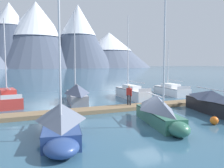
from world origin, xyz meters
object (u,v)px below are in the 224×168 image
Objects in this scene: sailboat_mid_dock_starboard at (159,111)px; sailboat_end_of_dock at (168,90)px; sailboat_nearest_berth at (7,98)px; sailboat_outer_slip at (217,103)px; sailboat_far_berth at (130,92)px; sailboat_second_berth at (61,122)px; mooring_buoy_channel_marker at (214,121)px; person_on_dock at (129,94)px; sailboat_mid_dock_port at (76,93)px.

sailboat_mid_dock_starboard is 15.06m from sailboat_end_of_dock.
sailboat_outer_slip is (14.70, -10.90, 0.24)m from sailboat_nearest_berth.
sailboat_far_berth is at bearing -4.71° from sailboat_nearest_berth.
mooring_buoy_channel_marker is (9.30, -1.48, -0.53)m from sailboat_second_berth.
sailboat_nearest_berth reaches higher than mooring_buoy_channel_marker.
sailboat_mid_dock_starboard reaches higher than person_on_dock.
sailboat_outer_slip reaches higher than sailboat_end_of_dock.
mooring_buoy_channel_marker is (5.85, -11.69, -0.64)m from sailboat_mid_dock_port.
sailboat_mid_dock_starboard is 3.54m from mooring_buoy_channel_marker.
sailboat_end_of_dock is (18.59, 0.08, -0.03)m from sailboat_nearest_berth.
sailboat_end_of_dock is at bearing 50.41° from sailboat_mid_dock_starboard.
sailboat_second_berth is 4.23× the size of person_on_dock.
sailboat_second_berth is at bearing -76.22° from sailboat_nearest_berth.
sailboat_nearest_berth is at bearing 127.96° from sailboat_mid_dock_starboard.
sailboat_outer_slip is 4.81× the size of person_on_dock.
sailboat_mid_dock_port reaches higher than sailboat_outer_slip.
sailboat_second_berth is 9.44m from mooring_buoy_channel_marker.
sailboat_far_berth reaches higher than sailboat_nearest_berth.
sailboat_far_berth is at bearing -169.63° from sailboat_end_of_dock.
sailboat_mid_dock_starboard is at bearing -108.59° from sailboat_far_berth.
sailboat_nearest_berth is 6.44m from sailboat_mid_dock_port.
sailboat_nearest_berth is 17.81m from mooring_buoy_channel_marker.
sailboat_nearest_berth is 12.56m from sailboat_far_berth.
sailboat_mid_dock_port reaches higher than person_on_dock.
sailboat_mid_dock_port reaches higher than sailboat_end_of_dock.
sailboat_nearest_berth is 0.99× the size of sailboat_outer_slip.
mooring_buoy_channel_marker is at bearing -91.83° from sailboat_far_berth.
person_on_dock is at bearing -118.92° from sailboat_far_berth.
sailboat_far_berth reaches higher than sailboat_outer_slip.
sailboat_end_of_dock is (12.30, 1.41, -0.33)m from sailboat_mid_dock_port.
sailboat_end_of_dock is at bearing 36.43° from sailboat_second_berth.
person_on_dock is at bearing -55.07° from sailboat_mid_dock_port.
sailboat_second_berth is 0.78× the size of sailboat_far_berth.
mooring_buoy_channel_marker is at bearing -63.44° from sailboat_mid_dock_port.
sailboat_far_berth is (3.53, 10.50, -0.22)m from sailboat_mid_dock_starboard.
sailboat_mid_dock_starboard is at bearing -75.16° from sailboat_mid_dock_port.
mooring_buoy_channel_marker is (-6.45, -13.11, -0.31)m from sailboat_end_of_dock.
sailboat_end_of_dock is (15.76, 11.63, -0.21)m from sailboat_second_berth.
mooring_buoy_channel_marker is at bearing -25.50° from sailboat_mid_dock_starboard.
person_on_dock is 7.34m from mooring_buoy_channel_marker.
sailboat_mid_dock_starboard is at bearing -129.59° from sailboat_end_of_dock.
sailboat_mid_dock_port is 13.09m from mooring_buoy_channel_marker.
sailboat_outer_slip is 1.15× the size of sailboat_end_of_dock.
mooring_buoy_channel_marker is at bearing -47.03° from sailboat_nearest_berth.
sailboat_second_berth is 11.88m from sailboat_outer_slip.
person_on_dock reaches higher than mooring_buoy_channel_marker.
sailboat_outer_slip is at bearing 39.80° from mooring_buoy_channel_marker.
sailboat_nearest_berth is 11.50m from person_on_dock.
sailboat_mid_dock_port is 5.92m from person_on_dock.
sailboat_mid_dock_port reaches higher than mooring_buoy_channel_marker.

